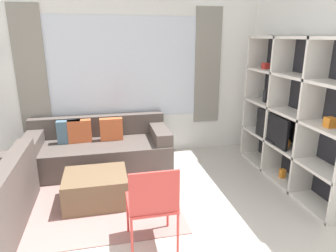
{
  "coord_description": "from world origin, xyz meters",
  "views": [
    {
      "loc": [
        -0.35,
        -1.95,
        1.95
      ],
      "look_at": [
        0.43,
        1.6,
        0.85
      ],
      "focal_mm": 32.0,
      "sensor_mm": 36.0,
      "label": 1
    }
  ],
  "objects_px": {
    "shelving_unit": "(294,114)",
    "folding_chair": "(152,201)",
    "couch_main": "(99,149)",
    "ottoman": "(96,188)"
  },
  "relations": [
    {
      "from": "ottoman",
      "to": "folding_chair",
      "type": "relative_size",
      "value": 0.86
    },
    {
      "from": "shelving_unit",
      "to": "ottoman",
      "type": "relative_size",
      "value": 2.84
    },
    {
      "from": "shelving_unit",
      "to": "couch_main",
      "type": "height_order",
      "value": "shelving_unit"
    },
    {
      "from": "shelving_unit",
      "to": "folding_chair",
      "type": "bearing_deg",
      "value": -154.05
    },
    {
      "from": "folding_chair",
      "to": "couch_main",
      "type": "bearing_deg",
      "value": -76.49
    },
    {
      "from": "couch_main",
      "to": "ottoman",
      "type": "xyz_separation_m",
      "value": [
        -0.04,
        -1.05,
        -0.1
      ]
    },
    {
      "from": "couch_main",
      "to": "folding_chair",
      "type": "xyz_separation_m",
      "value": [
        0.49,
        -2.03,
        0.23
      ]
    },
    {
      "from": "folding_chair",
      "to": "shelving_unit",
      "type": "bearing_deg",
      "value": -154.05
    },
    {
      "from": "couch_main",
      "to": "folding_chair",
      "type": "relative_size",
      "value": 2.42
    },
    {
      "from": "shelving_unit",
      "to": "ottoman",
      "type": "height_order",
      "value": "shelving_unit"
    }
  ]
}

